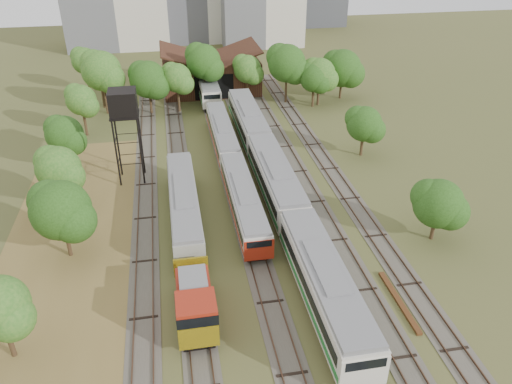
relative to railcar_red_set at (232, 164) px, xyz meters
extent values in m
plane|color=#475123|center=(2.00, -25.14, -1.75)|extent=(240.00, 240.00, 0.00)
cube|color=brown|center=(-16.00, -17.14, -1.73)|extent=(14.00, 60.00, 0.04)
cube|color=#4C473D|center=(-10.00, -0.14, -1.72)|extent=(2.60, 80.00, 0.06)
cube|color=#472D1E|center=(-10.72, -0.14, -1.63)|extent=(0.08, 80.00, 0.14)
cube|color=#472D1E|center=(-9.28, -0.14, -1.63)|extent=(0.08, 80.00, 0.14)
cube|color=#4C473D|center=(-6.00, -0.14, -1.72)|extent=(2.60, 80.00, 0.06)
cube|color=#472D1E|center=(-6.72, -0.14, -1.63)|extent=(0.08, 80.00, 0.14)
cube|color=#472D1E|center=(-5.28, -0.14, -1.63)|extent=(0.08, 80.00, 0.14)
cube|color=#4C473D|center=(0.00, -0.14, -1.72)|extent=(2.60, 80.00, 0.06)
cube|color=#472D1E|center=(-0.72, -0.14, -1.63)|extent=(0.08, 80.00, 0.14)
cube|color=#472D1E|center=(0.72, -0.14, -1.63)|extent=(0.08, 80.00, 0.14)
cube|color=#4C473D|center=(4.00, -0.14, -1.72)|extent=(2.60, 80.00, 0.06)
cube|color=#472D1E|center=(3.28, -0.14, -1.63)|extent=(0.08, 80.00, 0.14)
cube|color=#472D1E|center=(4.72, -0.14, -1.63)|extent=(0.08, 80.00, 0.14)
cube|color=#4C473D|center=(8.00, -0.14, -1.72)|extent=(2.60, 80.00, 0.06)
cube|color=#472D1E|center=(7.28, -0.14, -1.63)|extent=(0.08, 80.00, 0.14)
cube|color=#472D1E|center=(8.72, -0.14, -1.63)|extent=(0.08, 80.00, 0.14)
cube|color=#4C473D|center=(12.00, -0.14, -1.72)|extent=(2.60, 80.00, 0.06)
cube|color=#472D1E|center=(11.28, -0.14, -1.63)|extent=(0.08, 80.00, 0.14)
cube|color=#472D1E|center=(12.72, -0.14, -1.63)|extent=(0.08, 80.00, 0.14)
cube|color=black|center=(0.00, -8.69, -1.39)|extent=(1.99, 15.64, 0.72)
cube|color=beige|center=(0.00, -8.69, 0.10)|extent=(2.62, 17.00, 2.26)
cube|color=black|center=(0.00, -8.69, 0.37)|extent=(2.68, 15.64, 0.77)
cube|color=slate|center=(0.00, -8.69, 1.39)|extent=(2.41, 16.66, 0.32)
cube|color=maroon|center=(0.00, -8.69, -0.53)|extent=(2.68, 16.66, 0.41)
cube|color=maroon|center=(0.00, -17.14, -0.01)|extent=(2.66, 0.25, 2.03)
cube|color=black|center=(0.00, 8.81, -1.39)|extent=(1.99, 15.64, 0.72)
cube|color=beige|center=(0.00, 8.81, 0.10)|extent=(2.62, 17.00, 2.26)
cube|color=black|center=(0.00, 8.81, 0.37)|extent=(2.68, 15.64, 0.77)
cube|color=slate|center=(0.00, 8.81, 1.39)|extent=(2.41, 16.66, 0.32)
cube|color=maroon|center=(0.00, 8.81, -0.53)|extent=(2.68, 16.66, 0.41)
cube|color=black|center=(4.00, -23.18, -1.30)|extent=(2.43, 15.64, 0.88)
cube|color=beige|center=(4.00, -23.18, 0.52)|extent=(3.20, 17.00, 2.76)
cube|color=black|center=(4.00, -23.18, 0.85)|extent=(3.26, 15.64, 0.94)
cube|color=slate|center=(4.00, -23.18, 2.10)|extent=(2.95, 16.66, 0.40)
cube|color=#1B6D2B|center=(4.00, -23.18, -0.26)|extent=(3.26, 16.66, 0.50)
cube|color=beige|center=(4.00, -31.63, 0.38)|extent=(3.24, 0.25, 2.48)
cube|color=black|center=(4.00, -5.68, -1.30)|extent=(2.43, 15.64, 0.88)
cube|color=beige|center=(4.00, -5.68, 0.52)|extent=(3.20, 17.00, 2.76)
cube|color=black|center=(4.00, -5.68, 0.85)|extent=(3.26, 15.64, 0.94)
cube|color=slate|center=(4.00, -5.68, 2.10)|extent=(2.95, 16.66, 0.40)
cube|color=#1B6D2B|center=(4.00, -5.68, -0.26)|extent=(3.26, 16.66, 0.50)
cube|color=black|center=(4.00, 11.82, -1.30)|extent=(2.43, 15.64, 0.88)
cube|color=beige|center=(4.00, 11.82, 0.52)|extent=(3.20, 17.00, 2.76)
cube|color=black|center=(4.00, 11.82, 0.85)|extent=(3.26, 15.64, 0.94)
cube|color=slate|center=(4.00, 11.82, 2.10)|extent=(2.95, 16.66, 0.40)
cube|color=#1B6D2B|center=(4.00, 11.82, -0.26)|extent=(3.26, 16.66, 0.50)
cube|color=black|center=(0.00, 29.16, -1.34)|extent=(2.24, 14.72, 0.81)
cube|color=beige|center=(0.00, 29.16, 0.34)|extent=(2.95, 16.00, 2.54)
cube|color=black|center=(0.00, 29.16, 0.64)|extent=(3.01, 14.72, 0.86)
cube|color=slate|center=(0.00, 29.16, 1.79)|extent=(2.71, 15.68, 0.37)
cube|color=#1B6D2B|center=(0.00, 29.16, -0.37)|extent=(3.01, 15.68, 0.46)
cube|color=beige|center=(0.00, 21.21, 0.21)|extent=(2.99, 0.25, 2.29)
cube|color=black|center=(-6.00, -22.38, -1.27)|extent=(2.31, 7.20, 0.95)
cube|color=maroon|center=(-6.00, -21.58, -0.01)|extent=(2.63, 4.40, 1.58)
cube|color=maroon|center=(-6.00, -24.98, 0.62)|extent=(2.84, 2.73, 2.84)
cube|color=black|center=(-6.00, -24.98, 1.30)|extent=(2.89, 2.79, 0.95)
cube|color=gold|center=(-6.00, -26.33, -0.06)|extent=(2.84, 0.20, 1.89)
cube|color=gold|center=(-6.00, -18.43, -0.06)|extent=(2.84, 0.20, 1.89)
cube|color=slate|center=(-6.00, -22.38, 1.73)|extent=(2.10, 3.60, 0.21)
cube|color=black|center=(-6.00, -8.38, -1.37)|extent=(2.07, 16.56, 0.75)
cube|color=#98968A|center=(-6.00, -8.38, 0.19)|extent=(2.73, 18.00, 2.36)
cube|color=black|center=(-6.00, -8.38, 0.47)|extent=(2.79, 16.56, 0.80)
cube|color=slate|center=(-6.00, -8.38, 1.53)|extent=(2.51, 17.64, 0.34)
cylinder|color=black|center=(-12.77, 0.24, 2.19)|extent=(0.20, 0.20, 7.87)
cylinder|color=black|center=(-10.12, 0.24, 2.19)|extent=(0.20, 0.20, 7.87)
cylinder|color=black|center=(-12.77, 2.89, 2.19)|extent=(0.20, 0.20, 7.87)
cylinder|color=black|center=(-10.12, 2.89, 2.19)|extent=(0.20, 0.20, 7.87)
cube|color=black|center=(-11.45, 1.57, 6.22)|extent=(3.10, 3.10, 0.20)
cube|color=black|center=(-11.45, 1.57, 7.65)|extent=(2.95, 2.95, 2.66)
cube|color=brown|center=(10.20, -23.84, -1.63)|extent=(0.46, 7.31, 0.24)
cube|color=#381914|center=(1.00, 32.86, 1.00)|extent=(16.00, 11.00, 5.50)
cube|color=#381914|center=(-3.00, 32.86, 4.35)|extent=(8.45, 11.55, 2.96)
cube|color=#381914|center=(5.00, 32.86, 4.35)|extent=(8.45, 11.55, 2.96)
cube|color=black|center=(1.00, 27.41, 0.45)|extent=(6.40, 0.15, 4.12)
cylinder|color=#382616|center=(-18.97, -24.01, 0.07)|extent=(0.36, 0.36, 3.64)
cylinder|color=#382616|center=(-16.65, -12.48, 0.15)|extent=(0.36, 0.36, 3.80)
sphere|color=#1F4512|center=(-16.65, -12.48, 3.09)|extent=(5.30, 5.30, 5.30)
cylinder|color=#382616|center=(-18.14, -3.96, 0.13)|extent=(0.36, 0.36, 3.75)
sphere|color=#1F4512|center=(-18.14, -3.96, 3.02)|extent=(4.56, 4.56, 4.56)
cylinder|color=#382616|center=(-18.86, 5.16, 0.10)|extent=(0.36, 0.36, 3.70)
sphere|color=#1F4512|center=(-18.86, 5.16, 2.96)|extent=(4.41, 4.41, 4.41)
cylinder|color=#382616|center=(-18.18, 16.09, 0.26)|extent=(0.36, 0.36, 4.00)
sphere|color=#1F4512|center=(-18.18, 16.09, 3.35)|extent=(4.12, 4.12, 4.12)
cylinder|color=#382616|center=(-16.62, 26.97, 0.34)|extent=(0.36, 0.36, 4.16)
sphere|color=#1F4512|center=(-16.62, 26.97, 3.55)|extent=(4.41, 4.41, 4.41)
cylinder|color=#382616|center=(-19.84, 36.16, 0.29)|extent=(0.36, 0.36, 4.08)
sphere|color=#1F4512|center=(-19.84, 36.16, 3.45)|extent=(4.44, 4.44, 4.44)
cylinder|color=#382616|center=(-15.95, 24.29, 0.86)|extent=(0.36, 0.36, 5.22)
sphere|color=#1F4512|center=(-15.95, 24.29, 4.90)|extent=(5.90, 5.90, 5.90)
cylinder|color=#382616|center=(-9.27, 23.17, 0.34)|extent=(0.36, 0.36, 4.16)
sphere|color=#1F4512|center=(-9.27, 23.17, 3.55)|extent=(5.57, 5.57, 5.57)
cylinder|color=#382616|center=(-4.98, 23.02, 0.36)|extent=(0.36, 0.36, 4.20)
sphere|color=#1F4512|center=(-4.98, 23.02, 3.61)|extent=(4.39, 4.39, 4.39)
cylinder|color=#382616|center=(-0.62, 26.03, 0.93)|extent=(0.36, 0.36, 5.36)
sphere|color=#1F4512|center=(-0.62, 26.03, 5.07)|extent=(5.40, 5.40, 5.40)
cylinder|color=#382616|center=(6.39, 26.50, 0.27)|extent=(0.36, 0.36, 4.03)
sphere|color=#1F4512|center=(6.39, 26.50, 3.39)|extent=(4.47, 4.47, 4.47)
cylinder|color=#382616|center=(12.26, 24.14, 0.77)|extent=(0.36, 0.36, 5.04)
sphere|color=#1F4512|center=(12.26, 24.14, 4.67)|extent=(5.96, 5.96, 5.96)
cylinder|color=#382616|center=(17.12, 22.21, 0.22)|extent=(0.36, 0.36, 3.93)
sphere|color=#1F4512|center=(17.12, 22.21, 3.26)|extent=(5.00, 5.00, 5.00)
cylinder|color=#382616|center=(21.69, 24.59, 0.23)|extent=(0.36, 0.36, 3.94)
sphere|color=#1F4512|center=(21.69, 24.59, 3.27)|extent=(6.06, 6.06, 6.06)
cylinder|color=#382616|center=(17.06, -16.01, -0.21)|extent=(0.36, 0.36, 3.08)
sphere|color=#1F4512|center=(17.06, -16.01, 2.17)|extent=(4.65, 4.65, 4.65)
cylinder|color=#382616|center=(17.12, 2.91, -0.06)|extent=(0.36, 0.36, 3.37)
sphere|color=#1F4512|center=(17.12, 2.91, 2.54)|extent=(4.42, 4.42, 4.42)
cylinder|color=#382616|center=(16.05, 21.55, 0.08)|extent=(0.36, 0.36, 3.66)
sphere|color=#1F4512|center=(16.05, 21.55, 2.91)|extent=(4.46, 4.46, 4.46)
camera|label=1|loc=(-6.65, -51.70, 25.89)|focal=35.00mm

